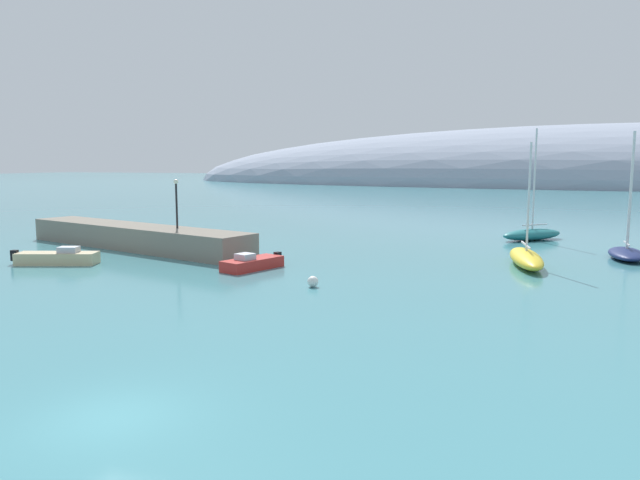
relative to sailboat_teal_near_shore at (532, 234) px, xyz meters
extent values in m
plane|color=teal|center=(-8.79, -44.04, -0.60)|extent=(600.00, 600.00, 0.00)
cube|color=gray|center=(-29.72, -17.53, 0.34)|extent=(23.87, 9.14, 1.88)
ellipsoid|color=#8E99AD|center=(21.10, 145.74, -0.60)|extent=(298.55, 84.48, 36.85)
ellipsoid|color=#1E6B70|center=(0.00, 0.00, -0.09)|extent=(5.88, 6.13, 1.02)
cylinder|color=silver|center=(0.00, 0.00, 4.87)|extent=(0.16, 0.16, 8.90)
cube|color=silver|center=(0.20, 0.21, 0.77)|extent=(2.05, 2.20, 0.10)
ellipsoid|color=yellow|center=(0.32, -14.30, -0.08)|extent=(3.46, 8.10, 1.04)
cylinder|color=silver|center=(0.32, -14.30, 4.07)|extent=(0.15, 0.15, 7.25)
cube|color=silver|center=(0.25, -13.95, 0.79)|extent=(0.84, 3.49, 0.10)
ellipsoid|color=navy|center=(6.89, -8.52, -0.22)|extent=(2.68, 5.69, 0.76)
cylinder|color=silver|center=(6.89, -8.52, 4.36)|extent=(0.19, 0.19, 8.39)
cube|color=silver|center=(6.87, -8.27, 0.52)|extent=(0.25, 2.50, 0.10)
cube|color=red|center=(-16.22, -22.39, -0.24)|extent=(2.86, 4.63, 0.72)
cube|color=black|center=(-15.53, -20.07, -0.06)|extent=(0.47, 0.53, 0.64)
cube|color=#B2B7C1|center=(-16.41, -23.01, 0.32)|extent=(1.26, 1.29, 0.40)
cube|color=#C6B284|center=(-29.57, -25.79, -0.19)|extent=(5.56, 3.48, 0.82)
cube|color=black|center=(-32.28, -26.90, 0.02)|extent=(0.54, 0.50, 0.74)
cube|color=#B2B7C1|center=(-28.82, -25.49, 0.42)|extent=(1.55, 1.36, 0.40)
sphere|color=silver|center=(-10.36, -26.04, -0.29)|extent=(0.62, 0.62, 0.62)
cylinder|color=black|center=(-25.18, -18.05, 3.00)|extent=(0.16, 0.16, 3.44)
sphere|color=#EAEACC|center=(-25.18, -18.05, 4.90)|extent=(0.36, 0.36, 0.36)
camera|label=1|loc=(2.47, -56.31, 6.41)|focal=33.42mm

